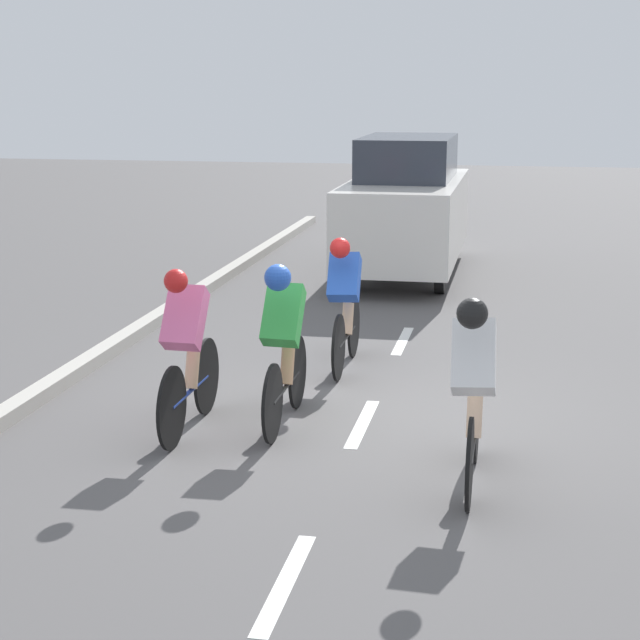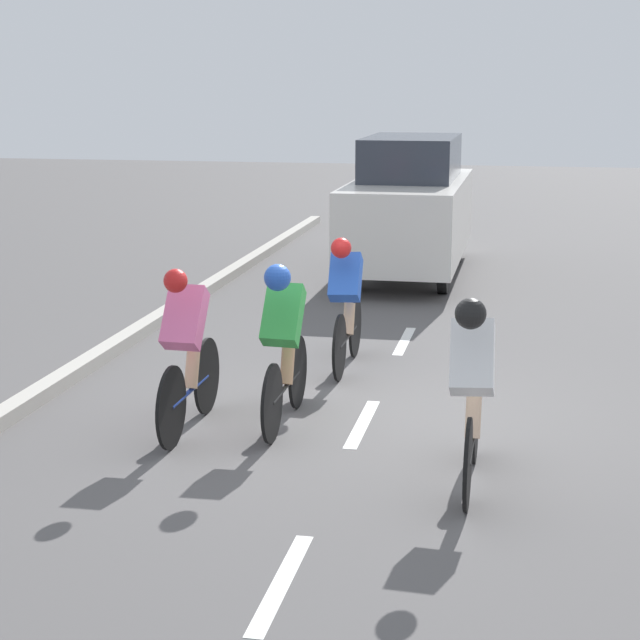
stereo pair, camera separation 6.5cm
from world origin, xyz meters
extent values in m
plane|color=#565454|center=(0.00, 0.00, 0.00)|extent=(60.00, 60.00, 0.00)
cube|color=white|center=(0.00, 3.43, 0.00)|extent=(0.12, 1.40, 0.01)
cube|color=white|center=(0.00, 0.23, 0.00)|extent=(0.12, 1.40, 0.01)
cube|color=white|center=(0.00, -2.97, 0.00)|extent=(0.12, 1.40, 0.01)
cube|color=#B7B2A8|center=(3.20, 0.23, 0.07)|extent=(0.20, 27.23, 0.14)
cylinder|color=black|center=(0.46, -2.15, 0.35)|extent=(0.03, 0.70, 0.70)
cylinder|color=black|center=(0.46, -1.15, 0.35)|extent=(0.03, 0.70, 0.70)
cylinder|color=black|center=(0.46, -1.65, 0.35)|extent=(0.04, 1.00, 0.04)
cylinder|color=black|center=(0.46, -1.82, 0.56)|extent=(0.04, 0.04, 0.42)
cylinder|color=#1999D8|center=(0.46, -1.70, 0.45)|extent=(0.07, 0.07, 0.16)
cylinder|color=#DBAD84|center=(0.46, -1.72, 0.53)|extent=(0.12, 0.23, 0.36)
cube|color=blue|center=(0.47, -1.55, 1.02)|extent=(0.34, 0.45, 0.53)
sphere|color=red|center=(0.48, -1.33, 1.36)|extent=(0.21, 0.21, 0.21)
cylinder|color=black|center=(-1.05, 1.01, 0.34)|extent=(0.03, 0.69, 0.69)
cylinder|color=black|center=(-1.05, 2.04, 0.34)|extent=(0.03, 0.69, 0.69)
cylinder|color=black|center=(-1.05, 1.53, 0.34)|extent=(0.04, 1.02, 0.04)
cylinder|color=black|center=(-1.05, 1.35, 0.55)|extent=(0.04, 0.04, 0.42)
cylinder|color=green|center=(-1.05, 1.48, 0.44)|extent=(0.07, 0.07, 0.16)
cylinder|color=beige|center=(-1.05, 1.45, 0.52)|extent=(0.12, 0.23, 0.36)
cube|color=white|center=(-1.04, 1.63, 1.04)|extent=(0.34, 0.48, 0.58)
sphere|color=black|center=(-1.03, 1.85, 1.42)|extent=(0.23, 0.23, 0.23)
cylinder|color=black|center=(0.68, -0.15, 0.35)|extent=(0.03, 0.69, 0.69)
cylinder|color=black|center=(0.68, 0.87, 0.35)|extent=(0.03, 0.69, 0.69)
cylinder|color=black|center=(0.68, 0.36, 0.35)|extent=(0.04, 1.03, 0.04)
cylinder|color=black|center=(0.68, 0.18, 0.56)|extent=(0.04, 0.04, 0.42)
cylinder|color=white|center=(0.68, 0.31, 0.45)|extent=(0.07, 0.07, 0.16)
cylinder|color=tan|center=(0.68, 0.28, 0.53)|extent=(0.12, 0.23, 0.36)
cube|color=green|center=(0.68, 0.46, 1.03)|extent=(0.33, 0.47, 0.56)
sphere|color=blue|center=(0.67, 0.68, 1.41)|extent=(0.23, 0.23, 0.23)
cylinder|color=black|center=(1.48, 0.19, 0.36)|extent=(0.03, 0.72, 0.72)
cylinder|color=black|center=(1.48, 1.19, 0.36)|extent=(0.03, 0.72, 0.72)
cylinder|color=navy|center=(1.48, 0.69, 0.36)|extent=(0.04, 1.01, 0.04)
cylinder|color=navy|center=(1.48, 0.52, 0.57)|extent=(0.04, 0.04, 0.42)
cylinder|color=green|center=(1.48, 0.64, 0.46)|extent=(0.07, 0.07, 0.16)
cylinder|color=#DBAD84|center=(1.48, 0.62, 0.54)|extent=(0.12, 0.23, 0.36)
cube|color=pink|center=(1.47, 0.79, 1.05)|extent=(0.33, 0.47, 0.56)
sphere|color=red|center=(1.47, 1.01, 1.41)|extent=(0.20, 0.20, 0.20)
cylinder|color=black|center=(-0.20, -5.98, 0.32)|extent=(0.14, 0.64, 0.64)
cylinder|color=black|center=(1.16, -5.98, 0.32)|extent=(0.14, 0.64, 0.64)
cylinder|color=black|center=(-0.20, -8.79, 0.32)|extent=(0.14, 0.64, 0.64)
cylinder|color=black|center=(1.16, -8.79, 0.32)|extent=(0.14, 0.64, 0.64)
cube|color=silver|center=(0.48, -7.38, 0.92)|extent=(1.70, 4.53, 1.20)
cube|color=#2D333D|center=(0.48, -7.61, 1.85)|extent=(1.39, 2.49, 0.66)
camera|label=1|loc=(-1.37, 9.40, 3.06)|focal=60.00mm
camera|label=2|loc=(-1.43, 9.38, 3.06)|focal=60.00mm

